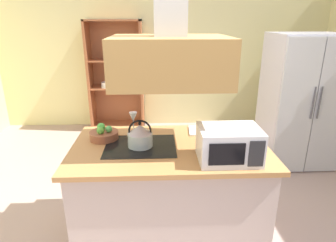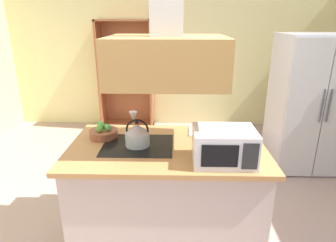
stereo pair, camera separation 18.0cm
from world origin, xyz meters
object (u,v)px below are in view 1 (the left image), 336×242
object	(u,v)px
refrigerator	(300,101)
kettle	(140,135)
fruit_bowl	(104,134)
dish_cabinet	(117,82)
wine_glass_on_counter	(133,118)
cutting_board	(207,131)
microwave	(229,144)

from	to	relation	value
refrigerator	kettle	xyz separation A→B (m)	(-2.08, -1.40, 0.12)
fruit_bowl	kettle	bearing A→B (deg)	-27.25
dish_cabinet	kettle	size ratio (longest dim) A/B	8.12
kettle	fruit_bowl	bearing A→B (deg)	152.75
dish_cabinet	fruit_bowl	size ratio (longest dim) A/B	7.44
kettle	wine_glass_on_counter	world-z (taller)	kettle
wine_glass_on_counter	fruit_bowl	xyz separation A→B (m)	(-0.26, -0.13, -0.11)
dish_cabinet	cutting_board	xyz separation A→B (m)	(1.19, -2.57, 0.06)
refrigerator	microwave	size ratio (longest dim) A/B	3.83
microwave	wine_glass_on_counter	distance (m)	0.96
kettle	fruit_bowl	distance (m)	0.38
wine_glass_on_counter	refrigerator	bearing A→B (deg)	26.96
kettle	wine_glass_on_counter	size ratio (longest dim) A/B	1.15
microwave	wine_glass_on_counter	world-z (taller)	microwave
cutting_board	microwave	xyz separation A→B (m)	(0.06, -0.59, 0.12)
wine_glass_on_counter	fruit_bowl	distance (m)	0.31
microwave	wine_glass_on_counter	bearing A→B (deg)	142.51
refrigerator	dish_cabinet	distance (m)	3.02
fruit_bowl	cutting_board	bearing A→B (deg)	7.88
refrigerator	wine_glass_on_counter	xyz separation A→B (m)	(-2.15, -1.10, 0.17)
microwave	fruit_bowl	world-z (taller)	microwave
dish_cabinet	wine_glass_on_counter	bearing A→B (deg)	-79.32
cutting_board	microwave	bearing A→B (deg)	-83.89
dish_cabinet	wine_glass_on_counter	world-z (taller)	dish_cabinet
refrigerator	cutting_board	xyz separation A→B (m)	(-1.45, -1.10, 0.03)
dish_cabinet	microwave	world-z (taller)	dish_cabinet
refrigerator	dish_cabinet	size ratio (longest dim) A/B	0.92
dish_cabinet	wine_glass_on_counter	xyz separation A→B (m)	(0.48, -2.57, 0.20)
kettle	fruit_bowl	world-z (taller)	kettle
refrigerator	microwave	world-z (taller)	refrigerator
refrigerator	microwave	bearing A→B (deg)	-129.59
kettle	wine_glass_on_counter	bearing A→B (deg)	104.06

